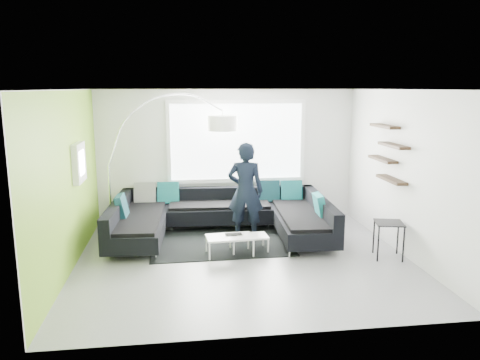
{
  "coord_description": "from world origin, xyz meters",
  "views": [
    {
      "loc": [
        -1.04,
        -7.39,
        2.83
      ],
      "look_at": [
        0.06,
        0.9,
        1.17
      ],
      "focal_mm": 35.0,
      "sensor_mm": 36.0,
      "label": 1
    }
  ],
  "objects_px": {
    "arc_lamp": "(108,165)",
    "coffee_table": "(239,244)",
    "person": "(245,191)",
    "side_table": "(388,240)",
    "sectional_sofa": "(221,218)",
    "laptop": "(234,235)"
  },
  "relations": [
    {
      "from": "arc_lamp",
      "to": "person",
      "type": "height_order",
      "value": "arc_lamp"
    },
    {
      "from": "arc_lamp",
      "to": "side_table",
      "type": "bearing_deg",
      "value": -22.93
    },
    {
      "from": "sectional_sofa",
      "to": "laptop",
      "type": "distance_m",
      "value": 0.95
    },
    {
      "from": "person",
      "to": "laptop",
      "type": "distance_m",
      "value": 1.07
    },
    {
      "from": "arc_lamp",
      "to": "laptop",
      "type": "bearing_deg",
      "value": -33.82
    },
    {
      "from": "laptop",
      "to": "side_table",
      "type": "bearing_deg",
      "value": -11.76
    },
    {
      "from": "sectional_sofa",
      "to": "side_table",
      "type": "bearing_deg",
      "value": -24.92
    },
    {
      "from": "sectional_sofa",
      "to": "arc_lamp",
      "type": "height_order",
      "value": "arc_lamp"
    },
    {
      "from": "sectional_sofa",
      "to": "side_table",
      "type": "xyz_separation_m",
      "value": [
        2.69,
        -1.44,
        -0.08
      ]
    },
    {
      "from": "arc_lamp",
      "to": "sectional_sofa",
      "type": "bearing_deg",
      "value": -14.69
    },
    {
      "from": "coffee_table",
      "to": "person",
      "type": "distance_m",
      "value": 1.12
    },
    {
      "from": "coffee_table",
      "to": "arc_lamp",
      "type": "bearing_deg",
      "value": 145.03
    },
    {
      "from": "person",
      "to": "coffee_table",
      "type": "bearing_deg",
      "value": 87.79
    },
    {
      "from": "arc_lamp",
      "to": "coffee_table",
      "type": "bearing_deg",
      "value": -31.78
    },
    {
      "from": "sectional_sofa",
      "to": "person",
      "type": "bearing_deg",
      "value": -8.97
    },
    {
      "from": "sectional_sofa",
      "to": "person",
      "type": "relative_size",
      "value": 2.27
    },
    {
      "from": "sectional_sofa",
      "to": "laptop",
      "type": "height_order",
      "value": "sectional_sofa"
    },
    {
      "from": "laptop",
      "to": "arc_lamp",
      "type": "bearing_deg",
      "value": 146.18
    },
    {
      "from": "sectional_sofa",
      "to": "coffee_table",
      "type": "distance_m",
      "value": 0.95
    },
    {
      "from": "side_table",
      "to": "laptop",
      "type": "distance_m",
      "value": 2.61
    },
    {
      "from": "sectional_sofa",
      "to": "arc_lamp",
      "type": "xyz_separation_m",
      "value": [
        -2.11,
        0.53,
        0.98
      ]
    },
    {
      "from": "side_table",
      "to": "person",
      "type": "bearing_deg",
      "value": 149.02
    }
  ]
}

